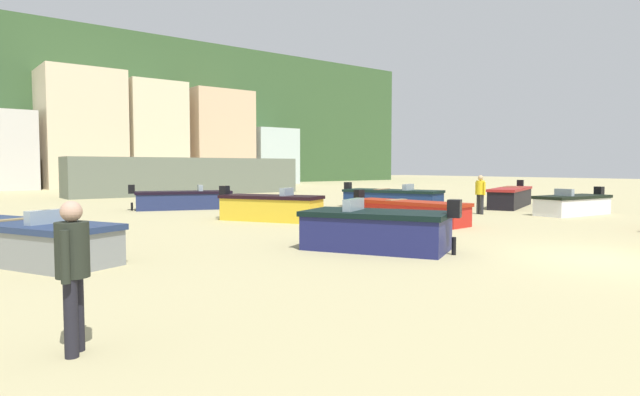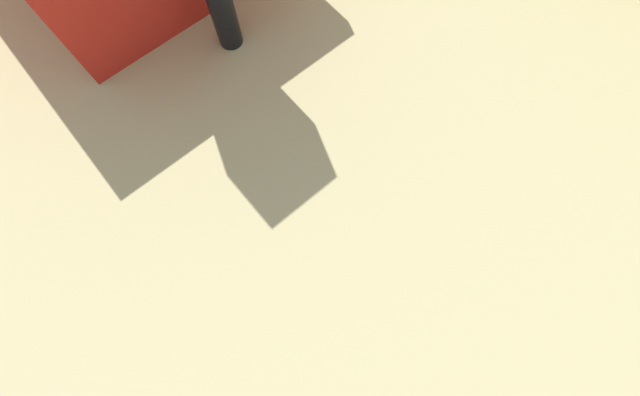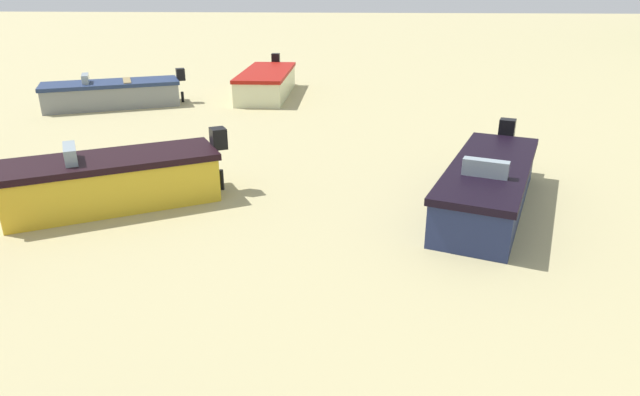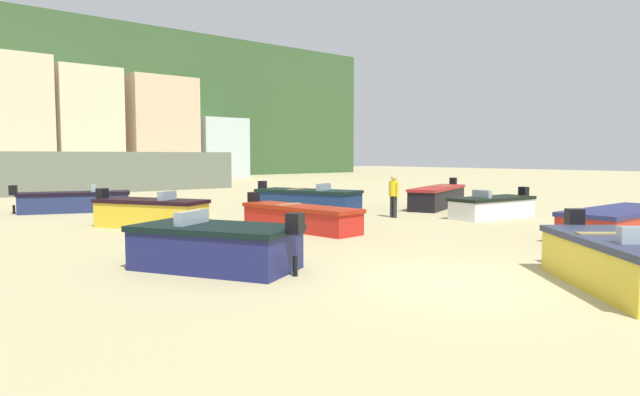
# 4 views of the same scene
# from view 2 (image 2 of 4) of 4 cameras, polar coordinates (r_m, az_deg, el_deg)

# --- Properties ---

